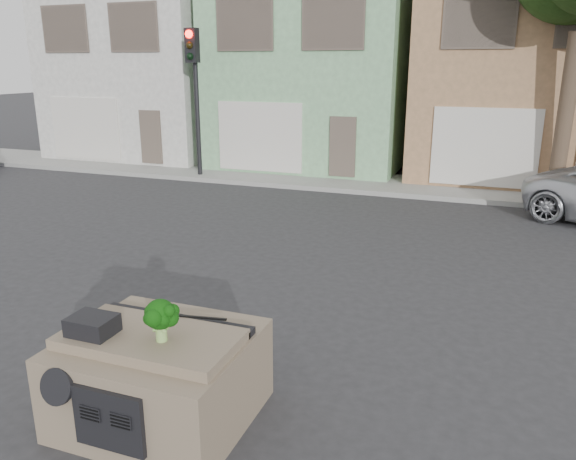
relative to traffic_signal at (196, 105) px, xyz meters
The scene contains 11 objects.
ground_plane 11.79m from the traffic_signal, 55.62° to the right, with size 120.00×120.00×0.00m, color #303033.
sidewalk 7.03m from the traffic_signal, ahead, with size 40.00×3.00×0.15m, color gray.
townhouse_white 6.84m from the traffic_signal, 131.99° to the left, with size 7.20×8.20×7.55m, color beige.
townhouse_mint 5.96m from the traffic_signal, 59.04° to the left, with size 7.20×8.20×7.55m, color #80B784.
townhouse_tan 11.69m from the traffic_signal, 25.46° to the left, with size 7.20×8.20×7.55m, color #A47953.
traffic_signal is the anchor object (origin of this frame).
tree_near 11.63m from the traffic_signal, ahead, with size 4.40×4.00×8.50m, color #1D3711.
car_dashboard 14.23m from the traffic_signal, 62.53° to the right, with size 2.00×1.80×1.12m, color #776752.
instrument_hump 14.21m from the traffic_signal, 65.26° to the right, with size 0.48×0.38×0.20m, color black.
wiper_arm 13.96m from the traffic_signal, 60.78° to the right, with size 0.70×0.03×0.02m, color black.
broccoli 14.43m from the traffic_signal, 62.23° to the right, with size 0.39×0.39×0.47m, color #0B3507.
Camera 1 is at (3.30, -7.75, 3.91)m, focal length 35.00 mm.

